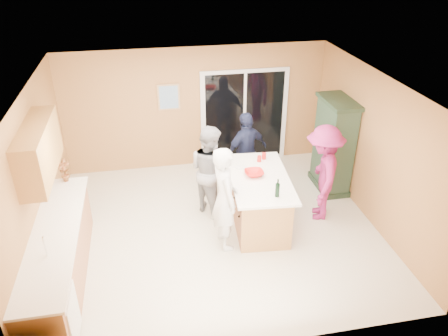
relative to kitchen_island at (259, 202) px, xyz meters
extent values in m
plane|color=beige|center=(-0.75, -0.04, -0.45)|extent=(5.50, 5.50, 0.00)
cube|color=white|center=(-0.75, -0.04, 2.15)|extent=(5.50, 5.00, 0.10)
cube|color=tan|center=(-0.75, 2.46, 0.85)|extent=(5.50, 0.10, 2.60)
cube|color=tan|center=(-0.75, -2.54, 0.85)|extent=(5.50, 0.10, 2.60)
cube|color=tan|center=(-3.50, -0.04, 0.85)|extent=(0.10, 5.00, 2.60)
cube|color=tan|center=(2.00, -0.04, 0.85)|extent=(0.10, 5.00, 2.60)
cube|color=#A56540|center=(-3.20, -0.94, 0.00)|extent=(0.60, 3.00, 0.90)
cube|color=white|center=(-3.19, -2.04, -0.05)|extent=(0.62, 0.60, 0.72)
cube|color=white|center=(-3.19, -0.94, 0.47)|extent=(0.65, 3.05, 0.04)
cylinder|color=silver|center=(-3.20, -1.44, 0.64)|extent=(0.02, 0.02, 0.30)
cube|color=#A56540|center=(-3.33, -0.24, 1.43)|extent=(0.35, 1.60, 0.75)
cube|color=silver|center=(0.30, 2.43, 0.60)|extent=(1.90, 0.05, 2.10)
cube|color=black|center=(0.30, 2.42, 0.60)|extent=(1.70, 0.03, 1.94)
cube|color=silver|center=(0.30, 2.41, 0.60)|extent=(0.06, 0.04, 1.94)
cube|color=silver|center=(0.45, 2.40, 0.55)|extent=(0.02, 0.03, 0.12)
cube|color=tan|center=(-1.30, 2.44, 1.15)|extent=(0.46, 0.03, 0.56)
cube|color=#547BAE|center=(-1.30, 2.43, 1.15)|extent=(0.38, 0.02, 0.48)
cube|color=#A56540|center=(0.00, 0.00, 0.01)|extent=(0.96, 1.66, 0.91)
cube|color=white|center=(0.00, 0.00, 0.48)|extent=(1.13, 1.88, 0.04)
cube|color=black|center=(0.00, 0.00, -0.39)|extent=(0.87, 1.58, 0.10)
cube|color=#1E3120|center=(1.74, 0.96, -0.39)|extent=(0.52, 0.98, 0.11)
cube|color=#2C4332|center=(1.74, 0.96, 0.48)|extent=(0.46, 0.92, 1.74)
cube|color=#1E3120|center=(1.74, 0.96, 1.39)|extent=(0.54, 1.02, 0.07)
imported|color=silver|center=(-0.69, -0.45, 0.44)|extent=(0.50, 0.69, 1.77)
imported|color=#98979A|center=(-0.76, 0.59, 0.40)|extent=(0.98, 1.03, 1.68)
imported|color=#1B1F3B|center=(0.07, 1.24, 0.36)|extent=(1.03, 0.74, 1.62)
imported|color=#8F1F50|center=(1.14, 0.03, 0.44)|extent=(1.00, 1.29, 1.77)
imported|color=red|center=(-0.08, 0.07, 0.54)|extent=(0.33, 0.33, 0.08)
imported|color=red|center=(-3.20, 0.49, 0.69)|extent=(0.23, 0.18, 0.39)
cylinder|color=red|center=(0.25, 0.63, 0.56)|extent=(0.10, 0.10, 0.11)
cylinder|color=red|center=(0.13, 0.54, 0.56)|extent=(0.08, 0.08, 0.11)
cylinder|color=black|center=(0.11, -0.64, 0.62)|extent=(0.07, 0.07, 0.22)
cylinder|color=black|center=(0.11, -0.64, 0.77)|extent=(0.03, 0.03, 0.08)
cylinder|color=silver|center=(-0.23, 0.38, 0.51)|extent=(0.25, 0.25, 0.01)
camera|label=1|loc=(-1.79, -6.15, 4.18)|focal=35.00mm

